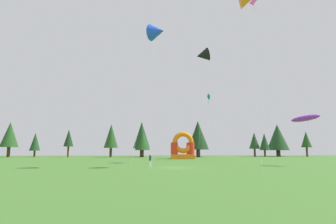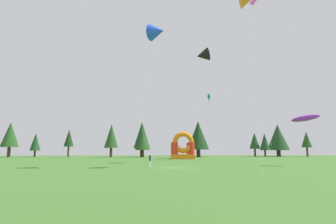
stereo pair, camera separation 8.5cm
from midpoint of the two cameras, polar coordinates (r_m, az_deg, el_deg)
ground_plane at (r=33.18m, az=1.32°, el=-11.32°), size 120.00×120.00×0.00m
kite_black_delta at (r=48.74m, az=7.02°, el=11.47°), size 2.51×7.48×19.33m
kite_orange_delta at (r=41.45m, az=15.78°, el=21.28°), size 3.81×10.34×23.14m
kite_purple_parafoil at (r=41.51m, az=26.25°, el=-1.15°), size 3.72×3.04×6.95m
kite_teal_diamond at (r=59.34m, az=8.14°, el=2.96°), size 2.67×4.23×13.54m
kite_pink_diamond at (r=52.51m, az=17.16°, el=20.42°), size 2.07×9.01×27.34m
kite_blue_delta at (r=37.25m, az=-2.31°, el=16.10°), size 4.24×6.27×18.26m
person_far_side at (r=34.45m, az=-3.74°, el=-9.61°), size 0.37×0.37×1.56m
inflatable_blue_arch at (r=61.44m, az=2.95°, el=-7.61°), size 4.89×4.69×5.86m
tree_row_0 at (r=83.96m, az=-29.68°, el=-4.06°), size 4.46×4.46×9.14m
tree_row_1 at (r=83.56m, az=-25.57°, el=-5.54°), size 2.74×2.74×6.44m
tree_row_2 at (r=77.90m, az=-19.69°, el=-5.06°), size 2.52×2.52×7.27m
tree_row_3 at (r=74.61m, az=-11.60°, el=-4.86°), size 3.66×3.66×8.60m
tree_row_4 at (r=75.74m, az=-5.44°, el=-4.76°), size 4.51×4.51×9.43m
tree_row_5 at (r=74.79m, az=-5.26°, el=-5.93°), size 4.01×4.01×6.71m
tree_row_6 at (r=75.85m, az=6.13°, el=-4.79°), size 5.78×5.78×9.62m
tree_row_7 at (r=82.14m, az=17.22°, el=-5.64°), size 2.92×2.92×6.73m
tree_row_8 at (r=82.00m, az=19.11°, el=-5.79°), size 2.78×2.78×6.46m
tree_row_9 at (r=86.77m, az=21.49°, el=-4.84°), size 6.20×6.20×9.21m
tree_row_10 at (r=87.48m, az=26.41°, el=-5.09°), size 2.84×2.84×6.98m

